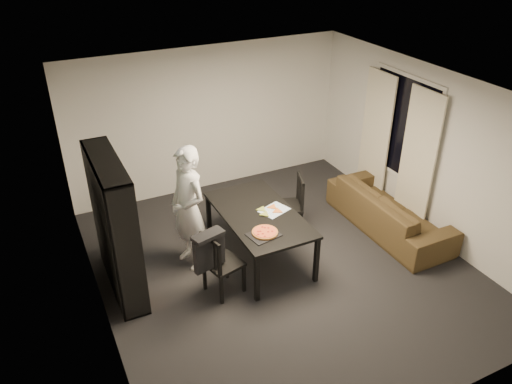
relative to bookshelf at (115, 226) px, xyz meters
name	(u,v)px	position (x,y,z in m)	size (l,w,h in m)	color
room	(284,187)	(2.16, -0.60, 0.35)	(5.01, 5.51, 2.61)	black
window_pane	(403,127)	(4.64, 0.00, 0.55)	(0.02, 1.40, 1.60)	black
window_frame	(402,127)	(4.64, 0.00, 0.55)	(0.03, 1.52, 1.72)	white
curtain_left	(418,161)	(4.56, -0.52, 0.20)	(0.03, 0.70, 2.25)	beige
curtain_right	(375,137)	(4.56, 0.52, 0.20)	(0.03, 0.70, 2.25)	beige
bookshelf	(115,226)	(0.00, 0.00, 0.00)	(0.35, 1.50, 1.90)	black
dining_table	(259,217)	(1.96, -0.25, -0.26)	(1.01, 1.81, 0.75)	black
chair_left	(218,261)	(1.11, -0.75, -0.41)	(0.54, 0.54, 0.95)	black
chair_right	(293,201)	(2.75, 0.14, -0.40)	(0.57, 0.57, 0.96)	black
draped_jacket	(209,249)	(0.99, -0.79, -0.17)	(0.45, 0.28, 0.52)	black
person	(189,209)	(1.02, 0.05, -0.03)	(0.67, 0.44, 1.84)	silver
baking_tray	(264,235)	(1.77, -0.77, -0.19)	(0.40, 0.32, 0.01)	black
pepperoni_pizza	(265,232)	(1.80, -0.75, -0.17)	(0.35, 0.35, 0.03)	#995E2C
kitchen_towel	(274,210)	(2.19, -0.28, -0.19)	(0.40, 0.30, 0.01)	white
pizza_slices	(269,210)	(2.11, -0.26, -0.18)	(0.37, 0.31, 0.01)	gold
sofa	(389,211)	(4.17, -0.48, -0.62)	(2.27, 0.89, 0.66)	#3E3018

